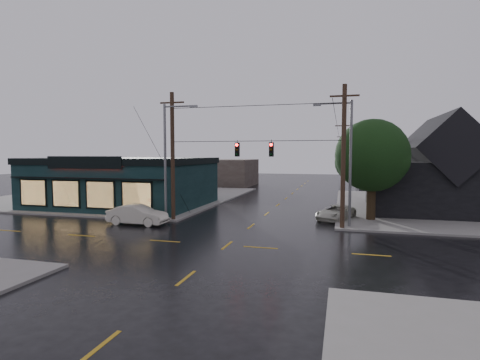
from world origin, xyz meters
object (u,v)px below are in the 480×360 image
(utility_pole_nw, at_px, (173,221))
(sedan_cream, at_px, (138,215))
(corner_tree, at_px, (372,156))
(utility_pole_ne, at_px, (342,230))
(suv_silver, at_px, (336,213))

(utility_pole_nw, relative_size, sedan_cream, 2.21)
(corner_tree, relative_size, utility_pole_ne, 0.78)
(corner_tree, xyz_separation_m, utility_pole_ne, (-2.19, -4.03, -5.20))
(utility_pole_ne, bearing_deg, suv_silver, 97.42)
(utility_pole_nw, xyz_separation_m, suv_silver, (12.50, 3.84, 0.60))
(sedan_cream, height_order, suv_silver, sedan_cream)
(utility_pole_nw, height_order, sedan_cream, utility_pole_nw)
(utility_pole_ne, relative_size, suv_silver, 2.33)
(utility_pole_ne, xyz_separation_m, suv_silver, (-0.50, 3.84, 0.60))
(suv_silver, bearing_deg, utility_pole_ne, -59.59)
(corner_tree, height_order, utility_pole_ne, corner_tree)
(sedan_cream, bearing_deg, utility_pole_ne, -81.22)
(utility_pole_ne, bearing_deg, sedan_cream, -171.79)
(corner_tree, height_order, suv_silver, corner_tree)
(suv_silver, bearing_deg, sedan_cream, -134.45)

